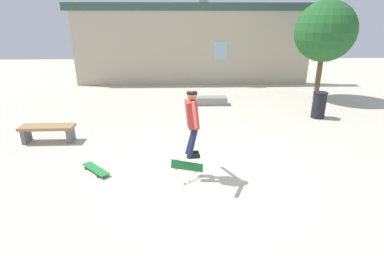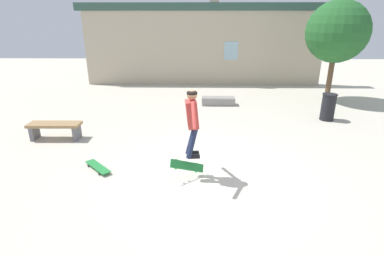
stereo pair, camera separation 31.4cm
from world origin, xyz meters
name	(u,v)px [view 1 (the left image)]	position (x,y,z in m)	size (l,w,h in m)	color
ground_plane	(208,173)	(0.00, 0.00, 0.00)	(40.00, 40.00, 0.00)	beige
building_backdrop	(193,43)	(0.01, 9.68, 2.09)	(12.63, 0.52, 5.14)	#B7A88E
tree_right	(325,32)	(5.22, 6.44, 2.79)	(2.42, 2.42, 4.01)	brown
park_bench	(48,130)	(-4.38, 1.96, 0.35)	(1.48, 0.50, 0.49)	#99754C
skate_ledge	(210,101)	(0.57, 5.70, 0.16)	(1.33, 0.48, 0.32)	gray
trash_bin	(319,104)	(4.20, 3.87, 0.48)	(0.49, 0.49, 0.92)	black
skater	(192,118)	(-0.37, -0.16, 1.39)	(0.33, 1.33, 1.47)	#B23833
skateboard_flipping	(187,166)	(-0.48, -0.26, 0.31)	(0.71, 0.50, 0.49)	#237F38
skateboard_resting	(96,169)	(-2.58, 0.13, 0.07)	(0.77, 0.77, 0.08)	#237F38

